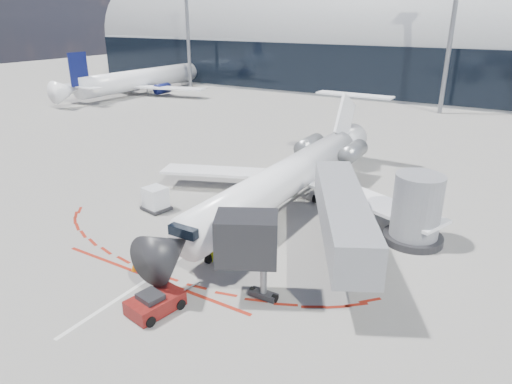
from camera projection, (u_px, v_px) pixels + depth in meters
The scene contains 14 objects.
ground at pixel (253, 211), 36.04m from camera, with size 260.00×260.00×0.00m, color slate.
apron_centerline at pixel (266, 202), 37.63m from camera, with size 0.25×40.00×0.01m, color silver.
apron_stop_bar at pixel (151, 277), 26.88m from camera, with size 14.00×0.25×0.01m, color maroon.
terminal_building at pixel (436, 49), 84.69m from camera, with size 150.00×24.15×24.00m.
jet_bridge at pixel (363, 216), 27.81m from camera, with size 10.03×15.20×4.90m.
light_mast_west at pixel (188, 25), 91.52m from camera, with size 0.70×0.70×25.00m, color gray.
light_mast_centre at pixel (452, 29), 67.31m from camera, with size 0.70×0.70×25.00m, color gray.
regional_jet at pixel (291, 175), 36.35m from camera, with size 24.66×30.41×7.61m.
pushback_tug at pixel (155, 303), 23.66m from camera, with size 2.32×4.54×1.16m.
ramp_worker at pixel (214, 249), 28.27m from camera, with size 0.64×0.42×1.75m, color #D0E418.
uld_container at pixel (156, 199), 35.83m from camera, with size 2.31×2.06×1.90m.
safety_cone_left at pixel (149, 207), 36.13m from camera, with size 0.35×0.35×0.49m, color orange.
safety_cone_right at pixel (134, 266), 27.53m from camera, with size 0.41×0.41×0.57m, color orange.
bg_airliner_0 at pixel (140, 65), 88.09m from camera, with size 33.65×35.63×10.89m, color white, non-canonical shape.
Camera 1 is at (17.38, -28.11, 14.45)m, focal length 32.00 mm.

